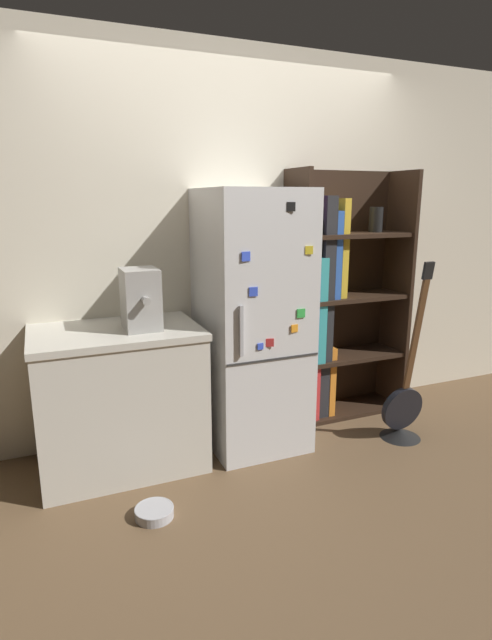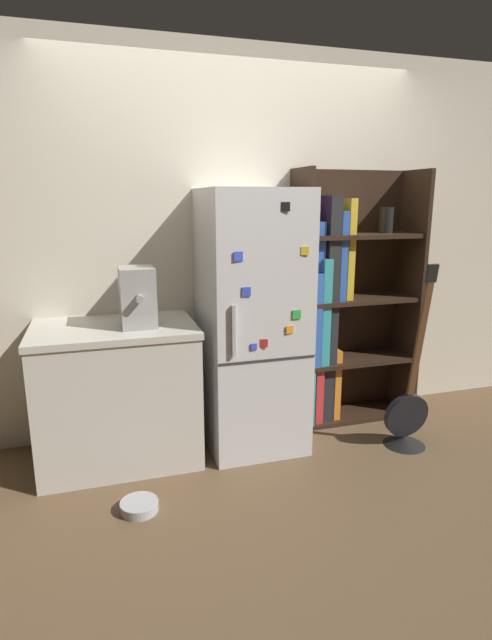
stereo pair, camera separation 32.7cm
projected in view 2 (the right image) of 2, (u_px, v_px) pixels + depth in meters
ground_plane at (256, 446)px, 3.34m from camera, size 16.00×16.00×0.00m
wall_back at (236, 245)px, 3.47m from camera, size 8.00×0.05×2.60m
refrigerator at (251, 321)px, 3.25m from camera, size 0.62×0.70×1.68m
bookshelf at (335, 307)px, 3.62m from camera, size 0.91×0.36×1.81m
kitchen_counter at (118, 393)px, 3.11m from camera, size 0.97×0.67×0.87m
espresso_machine at (138, 297)px, 2.96m from camera, size 0.20×0.31×0.36m
guitar at (406, 421)px, 3.31m from camera, size 0.31×0.29×1.24m
pet_bowl at (139, 505)px, 2.64m from camera, size 0.20×0.20×0.05m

